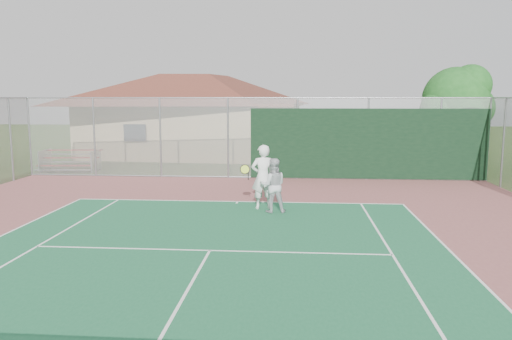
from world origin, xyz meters
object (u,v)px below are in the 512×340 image
(clubhouse, at_px, (196,107))
(tree, at_px, (457,102))
(bleachers, at_px, (70,160))
(player_grey_back, at_px, (273,186))
(player_white_front, at_px, (263,177))

(clubhouse, height_order, tree, clubhouse)
(bleachers, height_order, player_grey_back, player_grey_back)
(clubhouse, distance_m, player_white_front, 16.05)
(bleachers, bearing_deg, clubhouse, 51.08)
(bleachers, relative_size, tree, 0.55)
(clubhouse, relative_size, player_grey_back, 8.47)
(tree, bearing_deg, bleachers, -176.65)
(tree, height_order, player_grey_back, tree)
(clubhouse, relative_size, player_white_front, 6.94)
(tree, relative_size, player_grey_back, 3.03)
(bleachers, distance_m, player_white_front, 12.47)
(clubhouse, bearing_deg, player_grey_back, -66.48)
(clubhouse, xyz_separation_m, player_white_front, (5.12, -15.09, -1.93))
(bleachers, xyz_separation_m, player_grey_back, (10.17, -8.15, 0.30))
(tree, distance_m, player_grey_back, 12.58)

